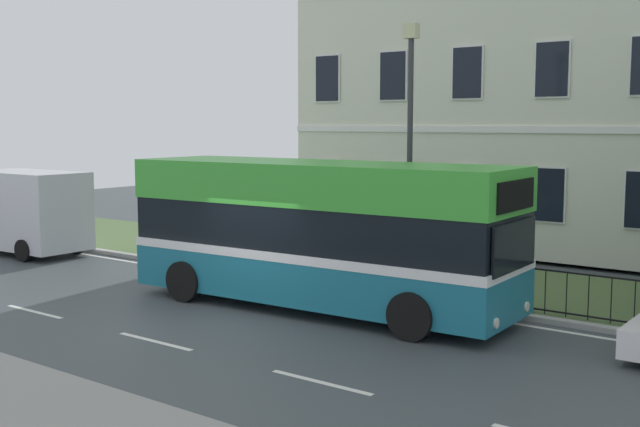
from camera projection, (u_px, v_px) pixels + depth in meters
The scene contains 7 objects.
ground_plane at pixel (253, 314), 17.45m from camera, with size 60.00×56.00×0.18m.
georgian_townhouse at pixel (567, 42), 26.98m from camera, with size 16.29×9.62×13.55m.
iron_verge_railing at pixel (397, 271), 19.08m from camera, with size 12.93×0.04×0.97m.
single_decker_bus at pixel (319, 232), 17.77m from camera, with size 9.23×3.05×3.31m.
white_panel_van at pixel (24, 212), 25.35m from camera, with size 5.07×2.25×2.65m.
street_lamp_post at pixel (410, 136), 19.67m from camera, with size 0.36×0.24×6.47m.
litter_bin at pixel (462, 270), 18.69m from camera, with size 0.48×0.48×1.19m.
Camera 1 is at (11.48, -11.72, 4.19)m, focal length 44.47 mm.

